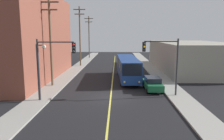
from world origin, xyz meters
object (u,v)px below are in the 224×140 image
(parked_car_green, at_px, (153,83))
(utility_pole_far, at_px, (89,35))
(utility_pole_near, at_px, (50,38))
(traffic_signal_right_corner, at_px, (163,56))
(utility_pole_mid, at_px, (80,34))
(street_lamp_left, at_px, (40,64))
(city_bus, at_px, (128,67))
(traffic_signal_left_corner, at_px, (54,58))

(parked_car_green, height_order, utility_pole_far, utility_pole_far)
(utility_pole_near, distance_m, traffic_signal_right_corner, 13.80)
(utility_pole_far, distance_m, traffic_signal_right_corner, 39.96)
(utility_pole_mid, height_order, street_lamp_left, utility_pole_mid)
(utility_pole_far, bearing_deg, utility_pole_mid, -89.49)
(city_bus, distance_m, street_lamp_left, 14.30)
(utility_pole_near, xyz_separation_m, traffic_signal_left_corner, (2.19, -6.36, -1.80))
(city_bus, xyz_separation_m, traffic_signal_left_corner, (-7.61, -11.00, 2.49))
(utility_pole_near, relative_size, traffic_signal_left_corner, 1.81)
(traffic_signal_left_corner, bearing_deg, street_lamp_left, 176.85)
(utility_pole_mid, xyz_separation_m, street_lamp_left, (0.15, -24.25, -2.92))
(utility_pole_far, bearing_deg, street_lamp_left, -89.58)
(traffic_signal_right_corner, bearing_deg, city_bus, 109.86)
(city_bus, distance_m, utility_pole_near, 11.65)
(utility_pole_far, bearing_deg, traffic_signal_left_corner, -87.55)
(utility_pole_near, relative_size, street_lamp_left, 1.98)
(utility_pole_near, bearing_deg, traffic_signal_left_corner, -71.04)
(traffic_signal_left_corner, bearing_deg, utility_pole_far, 92.45)
(utility_pole_near, relative_size, utility_pole_mid, 0.91)
(city_bus, relative_size, traffic_signal_left_corner, 2.04)
(city_bus, xyz_separation_m, street_lamp_left, (-9.03, -10.92, 1.92))
(utility_pole_near, distance_m, utility_pole_far, 33.64)
(utility_pole_mid, bearing_deg, street_lamp_left, -89.64)
(city_bus, bearing_deg, traffic_signal_right_corner, -70.14)
(parked_car_green, distance_m, utility_pole_near, 13.63)
(parked_car_green, xyz_separation_m, utility_pole_far, (-11.98, 35.40, 5.47))
(utility_pole_near, bearing_deg, city_bus, 25.31)
(utility_pole_far, bearing_deg, city_bus, -72.18)
(parked_car_green, bearing_deg, utility_pole_mid, 120.96)
(city_bus, distance_m, traffic_signal_right_corner, 9.77)
(traffic_signal_right_corner, bearing_deg, utility_pole_near, 161.90)
(parked_car_green, relative_size, utility_pole_near, 0.41)
(utility_pole_mid, relative_size, traffic_signal_right_corner, 1.99)
(utility_pole_mid, xyz_separation_m, traffic_signal_left_corner, (1.57, -24.33, -2.36))
(parked_car_green, xyz_separation_m, utility_pole_near, (-12.45, 1.76, 5.26))
(city_bus, relative_size, utility_pole_far, 1.08)
(utility_pole_mid, height_order, traffic_signal_left_corner, utility_pole_mid)
(traffic_signal_right_corner, height_order, street_lamp_left, traffic_signal_right_corner)
(traffic_signal_left_corner, bearing_deg, parked_car_green, 24.13)
(parked_car_green, bearing_deg, city_bus, 112.55)
(utility_pole_mid, xyz_separation_m, traffic_signal_right_corner, (12.39, -22.22, -2.36))
(utility_pole_far, distance_m, street_lamp_left, 40.01)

